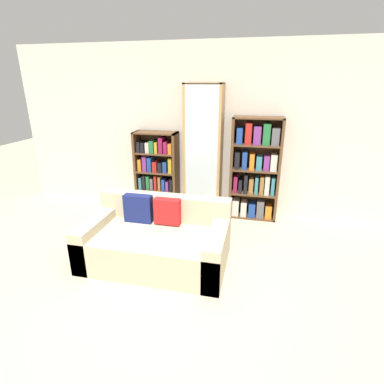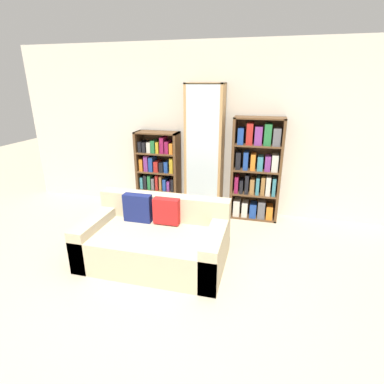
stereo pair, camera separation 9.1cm
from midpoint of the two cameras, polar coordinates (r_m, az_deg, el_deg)
ground_plane at (r=3.31m, az=-7.11°, el=-19.38°), size 16.00×16.00×0.00m
wall_back at (r=4.99m, az=2.01°, el=11.56°), size 6.60×0.06×2.70m
couch at (r=3.75m, az=-7.45°, el=-9.18°), size 1.71×0.99×0.77m
bookshelf_left at (r=5.16m, az=-7.16°, el=3.60°), size 0.72×0.32×1.34m
display_cabinet at (r=4.83m, az=1.66°, el=7.53°), size 0.58×0.36×2.09m
bookshelf_right at (r=4.82m, az=11.42°, el=4.00°), size 0.76×0.32×1.62m
wine_bottle at (r=4.42m, az=5.44°, el=-6.18°), size 0.08×0.08×0.34m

